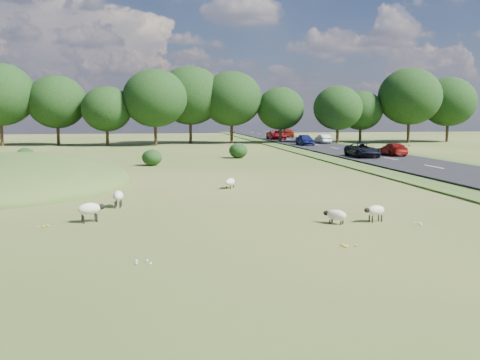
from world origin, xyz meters
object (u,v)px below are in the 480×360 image
sheep_3 (118,196)px  car_4 (287,133)px  car_3 (277,135)px  car_5 (363,150)px  car_7 (305,140)px  sheep_4 (336,215)px  car_6 (393,149)px  sheep_0 (230,182)px  sheep_1 (375,210)px  sheep_2 (90,209)px  car_0 (323,139)px

sheep_3 → car_4: bearing=-17.7°
car_3 → car_5: bearing=-90.0°
sheep_3 → car_3: bearing=-17.0°
car_5 → car_7: (0.00, 20.40, 0.06)m
sheep_3 → car_7: bearing=-23.7°
sheep_4 → car_4: car_4 is taller
car_3 → car_7: 16.98m
car_5 → car_7: car_7 is taller
sheep_4 → car_4: bearing=-58.2°
sheep_4 → car_5: 32.46m
car_5 → car_6: bearing=18.9°
sheep_3 → car_5: size_ratio=0.23×
car_3 → car_4: 8.90m
car_3 → car_5: size_ratio=1.11×
sheep_0 → car_4: car_4 is taller
sheep_1 → sheep_2: 12.00m
sheep_1 → car_6: bearing=-131.0°
sheep_3 → car_5: bearing=-39.9°
sheep_0 → sheep_2: (-7.29, -9.21, 0.19)m
car_0 → car_5: car_5 is taller
car_7 → car_0: bearing=43.7°
sheep_1 → car_6: size_ratio=0.24×
sheep_0 → car_4: (19.87, 63.86, 0.57)m
car_3 → car_6: 36.28m
car_3 → car_5: (0.00, -37.38, -0.08)m
car_4 → car_6: (0.00, -44.13, -0.08)m
car_4 → car_7: 25.32m
car_5 → sheep_0: bearing=-131.1°
sheep_4 → car_0: (17.07, 53.64, 0.51)m
car_0 → car_5: size_ratio=0.78×
car_0 → sheep_1: bearing=74.0°
car_6 → car_7: size_ratio=0.99×
sheep_0 → sheep_1: bearing=53.1°
sheep_1 → car_7: car_7 is taller
car_0 → sheep_2: bearing=62.3°
car_4 → car_3: bearing=64.7°
car_3 → sheep_1: bearing=-99.8°
sheep_1 → sheep_2: size_ratio=0.87×
sheep_0 → sheep_1: (4.56, -11.12, 0.11)m
car_6 → sheep_3: bearing=44.1°
sheep_1 → car_5: (11.52, 29.55, 0.44)m
sheep_2 → car_0: bearing=40.4°
sheep_4 → car_7: (13.27, 50.01, 0.63)m
car_0 → car_4: bearing=-90.0°
sheep_1 → sheep_4: bearing=-12.4°
sheep_4 → car_6: 35.32m
sheep_4 → car_5: size_ratio=0.19×
sheep_4 → car_7: size_ratio=0.22×
car_3 → sheep_3: bearing=-110.0°
sheep_3 → sheep_2: bearing=168.1°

